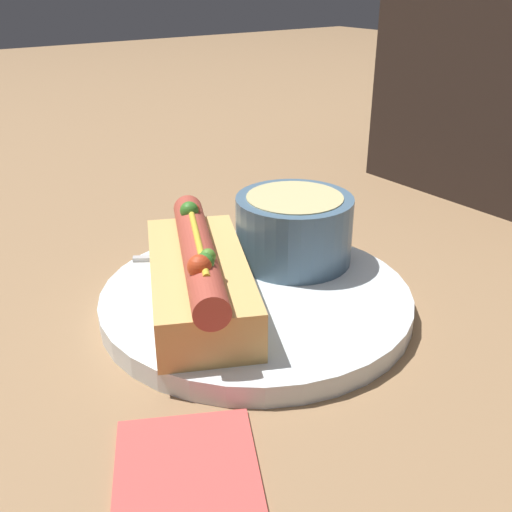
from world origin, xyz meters
TOP-DOWN VIEW (x-y plane):
  - ground_plane at (0.00, 0.00)m, footprint 4.00×4.00m
  - dinner_plate at (0.00, 0.00)m, footprint 0.25×0.25m
  - hot_dog at (-0.01, -0.05)m, footprint 0.19×0.14m
  - soup_bowl at (-0.03, 0.06)m, footprint 0.10×0.10m
  - spoon at (-0.05, 0.04)m, footprint 0.10×0.14m
  - napkin at (0.15, -0.15)m, footprint 0.17×0.14m

SIDE VIEW (x-z plane):
  - ground_plane at x=0.00m, z-range 0.00..0.00m
  - napkin at x=0.15m, z-range 0.00..0.01m
  - dinner_plate at x=0.00m, z-range 0.00..0.02m
  - spoon at x=-0.05m, z-range 0.02..0.03m
  - hot_dog at x=-0.01m, z-range 0.01..0.07m
  - soup_bowl at x=-0.03m, z-range 0.02..0.08m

